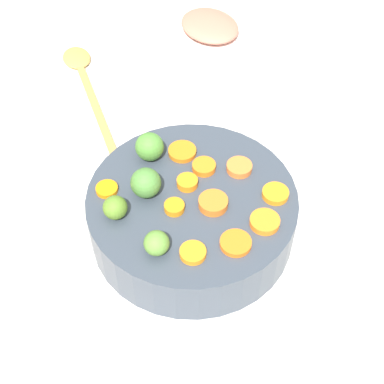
# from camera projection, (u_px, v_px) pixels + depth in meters

# --- Properties ---
(tabletop) EXTENTS (2.40, 2.40, 0.02)m
(tabletop) POSITION_uv_depth(u_px,v_px,m) (210.00, 228.00, 0.84)
(tabletop) COLOR white
(tabletop) RESTS_ON ground
(serving_bowl_carrots) EXTENTS (0.28, 0.28, 0.07)m
(serving_bowl_carrots) POSITION_uv_depth(u_px,v_px,m) (192.00, 214.00, 0.79)
(serving_bowl_carrots) COLOR #353E4A
(serving_bowl_carrots) RESTS_ON tabletop
(carrot_slice_0) EXTENTS (0.05, 0.05, 0.01)m
(carrot_slice_0) POSITION_uv_depth(u_px,v_px,m) (275.00, 194.00, 0.76)
(carrot_slice_0) COLOR orange
(carrot_slice_0) RESTS_ON serving_bowl_carrots
(carrot_slice_1) EXTENTS (0.04, 0.04, 0.01)m
(carrot_slice_1) POSITION_uv_depth(u_px,v_px,m) (204.00, 167.00, 0.79)
(carrot_slice_1) COLOR orange
(carrot_slice_1) RESTS_ON serving_bowl_carrots
(carrot_slice_2) EXTENTS (0.05, 0.05, 0.01)m
(carrot_slice_2) POSITION_uv_depth(u_px,v_px,m) (265.00, 222.00, 0.73)
(carrot_slice_2) COLOR orange
(carrot_slice_2) RESTS_ON serving_bowl_carrots
(carrot_slice_3) EXTENTS (0.03, 0.03, 0.01)m
(carrot_slice_3) POSITION_uv_depth(u_px,v_px,m) (107.00, 189.00, 0.77)
(carrot_slice_3) COLOR orange
(carrot_slice_3) RESTS_ON serving_bowl_carrots
(carrot_slice_4) EXTENTS (0.05, 0.05, 0.01)m
(carrot_slice_4) POSITION_uv_depth(u_px,v_px,m) (182.00, 152.00, 0.81)
(carrot_slice_4) COLOR orange
(carrot_slice_4) RESTS_ON serving_bowl_carrots
(carrot_slice_5) EXTENTS (0.04, 0.04, 0.01)m
(carrot_slice_5) POSITION_uv_depth(u_px,v_px,m) (193.00, 253.00, 0.70)
(carrot_slice_5) COLOR orange
(carrot_slice_5) RESTS_ON serving_bowl_carrots
(carrot_slice_6) EXTENTS (0.04, 0.04, 0.01)m
(carrot_slice_6) POSITION_uv_depth(u_px,v_px,m) (187.00, 182.00, 0.77)
(carrot_slice_6) COLOR orange
(carrot_slice_6) RESTS_ON serving_bowl_carrots
(carrot_slice_7) EXTENTS (0.04, 0.04, 0.01)m
(carrot_slice_7) POSITION_uv_depth(u_px,v_px,m) (215.00, 203.00, 0.75)
(carrot_slice_7) COLOR orange
(carrot_slice_7) RESTS_ON serving_bowl_carrots
(carrot_slice_8) EXTENTS (0.04, 0.04, 0.01)m
(carrot_slice_8) POSITION_uv_depth(u_px,v_px,m) (239.00, 167.00, 0.79)
(carrot_slice_8) COLOR orange
(carrot_slice_8) RESTS_ON serving_bowl_carrots
(carrot_slice_9) EXTENTS (0.04, 0.04, 0.01)m
(carrot_slice_9) POSITION_uv_depth(u_px,v_px,m) (174.00, 207.00, 0.75)
(carrot_slice_9) COLOR orange
(carrot_slice_9) RESTS_ON serving_bowl_carrots
(carrot_slice_10) EXTENTS (0.05, 0.05, 0.01)m
(carrot_slice_10) POSITION_uv_depth(u_px,v_px,m) (236.00, 243.00, 0.71)
(carrot_slice_10) COLOR orange
(carrot_slice_10) RESTS_ON serving_bowl_carrots
(brussels_sprout_0) EXTENTS (0.03, 0.03, 0.03)m
(brussels_sprout_0) POSITION_uv_depth(u_px,v_px,m) (157.00, 243.00, 0.70)
(brussels_sprout_0) COLOR #578835
(brussels_sprout_0) RESTS_ON serving_bowl_carrots
(brussels_sprout_1) EXTENTS (0.03, 0.03, 0.03)m
(brussels_sprout_1) POSITION_uv_depth(u_px,v_px,m) (115.00, 208.00, 0.73)
(brussels_sprout_1) COLOR #527B26
(brussels_sprout_1) RESTS_ON serving_bowl_carrots
(brussels_sprout_2) EXTENTS (0.04, 0.04, 0.04)m
(brussels_sprout_2) POSITION_uv_depth(u_px,v_px,m) (150.00, 147.00, 0.80)
(brussels_sprout_2) COLOR #4A8733
(brussels_sprout_2) RESTS_ON serving_bowl_carrots
(brussels_sprout_3) EXTENTS (0.04, 0.04, 0.04)m
(brussels_sprout_3) POSITION_uv_depth(u_px,v_px,m) (146.00, 185.00, 0.75)
(brussels_sprout_3) COLOR #477D35
(brussels_sprout_3) RESTS_ON serving_bowl_carrots
(wooden_spoon) EXTENTS (0.33, 0.13, 0.01)m
(wooden_spoon) POSITION_uv_depth(u_px,v_px,m) (84.00, 78.00, 1.04)
(wooden_spoon) COLOR #BC9045
(wooden_spoon) RESTS_ON tabletop
(ham_plate) EXTENTS (0.25, 0.25, 0.01)m
(ham_plate) POSITION_uv_depth(u_px,v_px,m) (221.00, 34.00, 1.12)
(ham_plate) COLOR white
(ham_plate) RESTS_ON tabletop
(ham_slice_main) EXTENTS (0.16, 0.15, 0.03)m
(ham_slice_main) POSITION_uv_depth(u_px,v_px,m) (210.00, 26.00, 1.11)
(ham_slice_main) COLOR #C7715C
(ham_slice_main) RESTS_ON ham_plate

